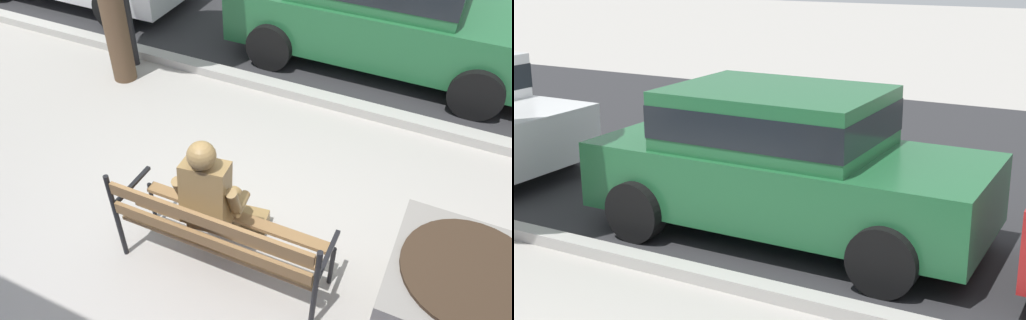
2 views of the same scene
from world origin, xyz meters
The scene contains 3 objects.
street_surface centered at (0.00, 7.50, 0.00)m, with size 60.00×9.00×0.01m, color #2D2D30.
curb_stone centered at (0.00, 2.90, 0.06)m, with size 60.00×0.20×0.12m, color #B2AFA8.
parked_car_green centered at (0.47, 4.26, 0.84)m, with size 4.11×1.93×1.56m.
Camera 2 is at (3.72, -2.10, 2.86)m, focal length 50.76 mm.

